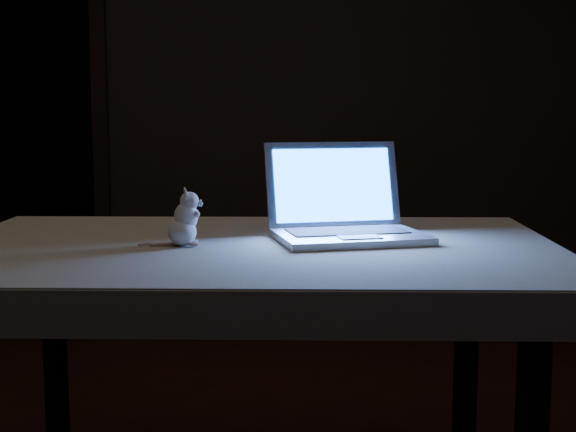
{
  "coord_description": "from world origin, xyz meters",
  "views": [
    {
      "loc": [
        0.08,
        -2.05,
        1.11
      ],
      "look_at": [
        0.22,
        -0.03,
        0.84
      ],
      "focal_mm": 52.0,
      "sensor_mm": 36.0,
      "label": 1
    }
  ],
  "objects": [
    {
      "name": "laptop",
      "position": [
        0.38,
        0.01,
        0.89
      ],
      "size": [
        0.41,
        0.38,
        0.25
      ],
      "primitive_type": null,
      "rotation": [
        0.0,
        0.0,
        0.16
      ],
      "color": "#B9B8BD",
      "rests_on": "tablecloth"
    },
    {
      "name": "table",
      "position": [
        0.13,
        -0.02,
        0.38
      ],
      "size": [
        1.5,
        1.04,
        0.76
      ],
      "primitive_type": null,
      "rotation": [
        0.0,
        0.0,
        -0.09
      ],
      "color": "black",
      "rests_on": "floor"
    },
    {
      "name": "tablecloth",
      "position": [
        0.08,
        0.0,
        0.72
      ],
      "size": [
        1.52,
        1.01,
        0.09
      ],
      "primitive_type": null,
      "rotation": [
        0.0,
        0.0,
        -0.0
      ],
      "color": "beige",
      "rests_on": "table"
    },
    {
      "name": "plush_mouse",
      "position": [
        -0.04,
        -0.03,
        0.84
      ],
      "size": [
        0.12,
        0.12,
        0.14
      ],
      "primitive_type": null,
      "rotation": [
        0.0,
        0.0,
        -0.25
      ],
      "color": "white",
      "rests_on": "tablecloth"
    },
    {
      "name": "doorway",
      "position": [
        -1.1,
        2.5,
        1.06
      ],
      "size": [
        1.06,
        0.36,
        2.13
      ],
      "primitive_type": null,
      "color": "black",
      "rests_on": "back_wall"
    },
    {
      "name": "back_wall",
      "position": [
        0.0,
        2.5,
        1.3
      ],
      "size": [
        4.5,
        0.04,
        2.6
      ],
      "primitive_type": "cube",
      "color": "black",
      "rests_on": "ground"
    }
  ]
}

